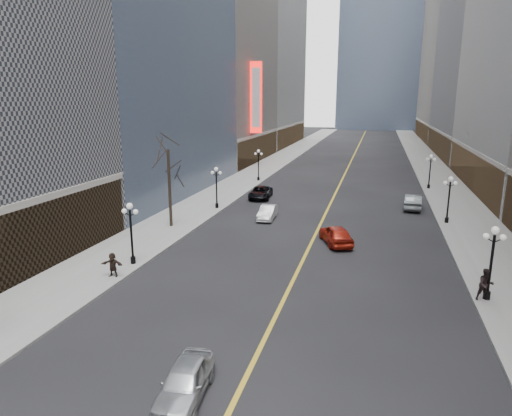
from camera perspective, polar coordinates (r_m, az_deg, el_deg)
The scene contains 21 objects.
sidewalk_east at distance 69.59m, azimuth 22.24°, elevation 2.76°, with size 6.00×230.00×0.15m, color gray.
sidewalk_west at distance 71.57m, azimuth -0.59°, elevation 4.04°, with size 6.00×230.00×0.15m, color gray.
lane_line at distance 79.04m, azimuth 11.25°, elevation 4.64°, with size 0.25×200.00×0.02m, color gold.
bldg_east_d at distance 150.34m, azimuth 26.02°, elevation 19.61°, with size 26.60×46.60×62.80m.
bldg_west_c at distance 92.83m, azimuth -7.78°, elevation 21.66°, with size 26.60×30.60×50.80m.
bldg_west_d at distance 126.37m, azimuth -1.45°, elevation 24.60°, with size 26.60×38.60×72.80m.
streetlamp_east_1 at distance 30.17m, azimuth 27.42°, elevation -5.30°, with size 1.26×0.44×4.52m.
streetlamp_east_2 at distance 47.35m, azimuth 23.00°, elevation 1.54°, with size 1.26×0.44×4.52m.
streetlamp_east_3 at distance 64.97m, azimuth 20.95°, elevation 4.71°, with size 1.26×0.44×4.52m.
streetlamp_west_1 at distance 33.84m, azimuth -15.37°, elevation -2.31°, with size 1.26×0.44×4.52m.
streetlamp_west_2 at distance 49.77m, azimuth -4.97°, elevation 3.11°, with size 1.26×0.44×4.52m.
streetlamp_west_3 at distance 66.76m, azimuth 0.31°, elevation 5.81°, with size 1.26×0.44×4.52m.
theatre_marquee at distance 80.73m, azimuth 0.03°, elevation 13.62°, with size 2.00×0.55×12.00m.
tree_west_far at distance 42.62m, azimuth -10.90°, elevation 5.71°, with size 3.60×3.60×7.92m.
car_nb_near at distance 19.88m, azimuth -8.89°, elevation -20.66°, with size 1.73×4.29×1.46m, color #B9BDC1.
car_nb_mid at distance 45.92m, azimuth 1.47°, elevation -0.55°, with size 1.46×4.19×1.38m, color silver.
car_nb_far at distance 55.48m, azimuth 0.59°, elevation 1.95°, with size 2.42×5.24×1.46m, color black.
car_sb_mid at distance 38.63m, azimuth 9.97°, elevation -3.30°, with size 1.91×4.76×1.62m, color #A02011.
car_sb_far at distance 52.98m, azimuth 19.01°, elevation 0.76°, with size 1.76×5.03×1.66m, color #4A4E51.
ped_east_walk at distance 30.49m, azimuth 26.78°, elevation -8.56°, with size 0.96×0.53×1.98m, color black.
ped_west_far at distance 32.35m, azimuth -17.49°, elevation -6.76°, with size 1.54×0.44×1.66m, color black.
Camera 1 is at (4.98, 2.01, 11.84)m, focal length 32.00 mm.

